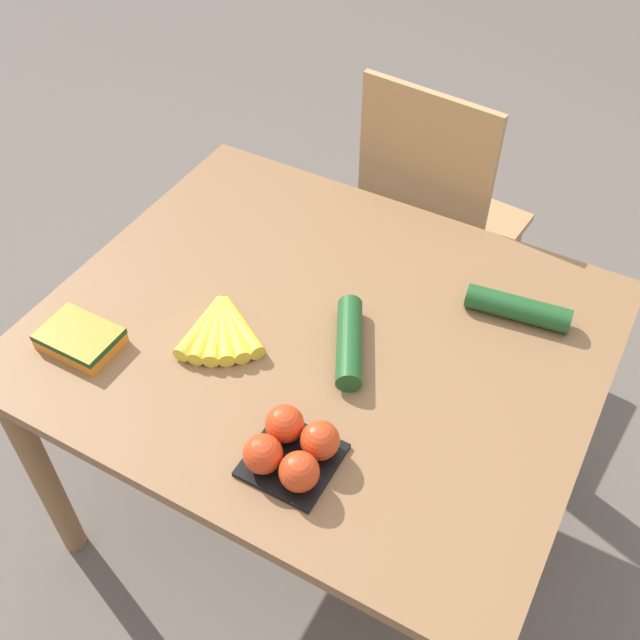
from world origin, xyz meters
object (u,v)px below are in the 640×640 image
(chair, at_px, (434,225))
(cucumber_far, at_px, (349,342))
(tomato_pack, at_px, (292,449))
(banana_bunch, at_px, (221,329))
(cucumber_near, at_px, (518,308))
(carrot_bag, at_px, (80,337))

(chair, height_order, cucumber_far, chair)
(chair, height_order, tomato_pack, chair)
(chair, relative_size, banana_bunch, 5.23)
(cucumber_near, relative_size, cucumber_far, 1.02)
(carrot_bag, relative_size, cucumber_far, 0.72)
(chair, relative_size, cucumber_far, 4.42)
(tomato_pack, xyz_separation_m, cucumber_far, (-0.04, 0.30, -0.01))
(tomato_pack, distance_m, carrot_bag, 0.54)
(banana_bunch, bearing_deg, tomato_pack, -34.33)
(banana_bunch, xyz_separation_m, tomato_pack, (0.30, -0.20, 0.02))
(cucumber_far, bearing_deg, tomato_pack, -83.22)
(cucumber_far, bearing_deg, banana_bunch, -160.41)
(chair, height_order, banana_bunch, chair)
(carrot_bag, bearing_deg, tomato_pack, -3.49)
(banana_bunch, xyz_separation_m, carrot_bag, (-0.24, -0.17, 0.01))
(chair, relative_size, cucumber_near, 4.33)
(banana_bunch, distance_m, cucumber_near, 0.65)
(carrot_bag, bearing_deg, cucumber_near, 34.12)
(banana_bunch, distance_m, cucumber_far, 0.28)
(banana_bunch, bearing_deg, cucumber_far, 19.59)
(chair, height_order, carrot_bag, chair)
(carrot_bag, bearing_deg, cucumber_far, 27.53)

